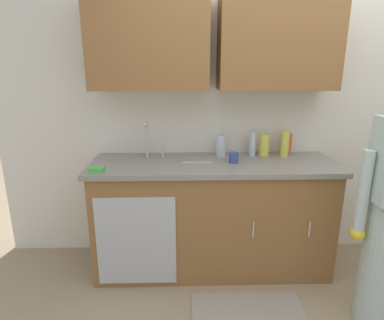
% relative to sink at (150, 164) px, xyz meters
% --- Properties ---
extents(kitchen_wall_with_uppers, '(4.80, 0.44, 2.70)m').
position_rel_sink_xyz_m(kitchen_wall_with_uppers, '(0.92, 0.29, 0.55)').
color(kitchen_wall_with_uppers, silver).
rests_on(kitchen_wall_with_uppers, ground).
extents(counter_cabinet, '(1.90, 0.62, 0.90)m').
position_rel_sink_xyz_m(counter_cabinet, '(0.50, -0.01, -0.48)').
color(counter_cabinet, brown).
rests_on(counter_cabinet, ground).
extents(countertop, '(1.96, 0.66, 0.04)m').
position_rel_sink_xyz_m(countertop, '(0.50, -0.01, -0.01)').
color(countertop, gray).
rests_on(countertop, counter_cabinet).
extents(sink, '(0.50, 0.36, 0.35)m').
position_rel_sink_xyz_m(sink, '(0.00, 0.00, 0.00)').
color(sink, '#B7BABF').
rests_on(sink, counter_cabinet).
extents(floor_mat, '(0.80, 0.50, 0.01)m').
position_rel_sink_xyz_m(floor_mat, '(0.72, -0.66, -0.92)').
color(floor_mat, gray).
rests_on(floor_mat, ground).
extents(bottle_water_short, '(0.08, 0.08, 0.18)m').
position_rel_sink_xyz_m(bottle_water_short, '(0.58, 0.17, 0.11)').
color(bottle_water_short, silver).
rests_on(bottle_water_short, countertop).
extents(bottle_water_tall, '(0.08, 0.08, 0.19)m').
position_rel_sink_xyz_m(bottle_water_tall, '(0.95, 0.16, 0.11)').
color(bottle_water_tall, '#D8D14C').
rests_on(bottle_water_tall, countertop).
extents(bottle_soap, '(0.06, 0.06, 0.20)m').
position_rel_sink_xyz_m(bottle_soap, '(0.85, 0.18, 0.12)').
color(bottle_soap, silver).
rests_on(bottle_soap, countertop).
extents(bottle_cleaner_spray, '(0.07, 0.07, 0.22)m').
position_rel_sink_xyz_m(bottle_cleaner_spray, '(1.12, 0.15, 0.13)').
color(bottle_cleaner_spray, '#D8D14C').
rests_on(bottle_cleaner_spray, countertop).
extents(bottle_dish_liquid, '(0.06, 0.06, 0.18)m').
position_rel_sink_xyz_m(bottle_dish_liquid, '(1.18, 0.22, 0.10)').
color(bottle_dish_liquid, '#E05933').
rests_on(bottle_dish_liquid, countertop).
extents(cup_by_sink, '(0.08, 0.08, 0.08)m').
position_rel_sink_xyz_m(cup_by_sink, '(0.66, -0.03, 0.06)').
color(cup_by_sink, '#33478C').
rests_on(cup_by_sink, countertop).
extents(knife_on_counter, '(0.24, 0.03, 0.01)m').
position_rel_sink_xyz_m(knife_on_counter, '(0.38, -0.03, 0.02)').
color(knife_on_counter, silver).
rests_on(knife_on_counter, countertop).
extents(sponge, '(0.11, 0.07, 0.03)m').
position_rel_sink_xyz_m(sponge, '(-0.37, -0.23, 0.03)').
color(sponge, '#4CBF4C').
rests_on(sponge, countertop).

